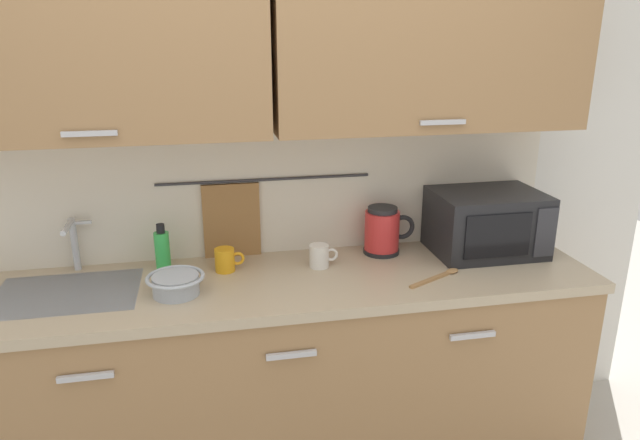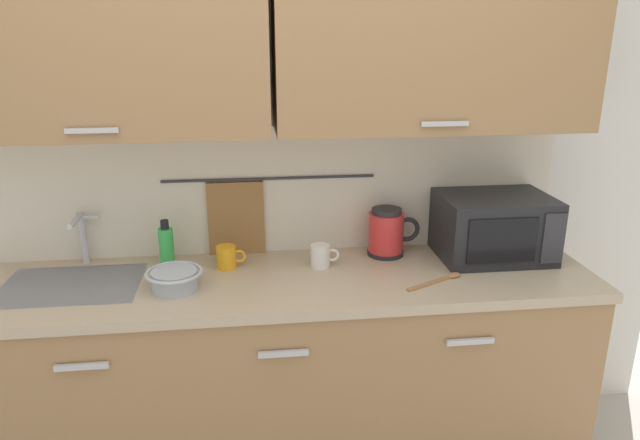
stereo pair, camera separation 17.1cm
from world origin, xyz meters
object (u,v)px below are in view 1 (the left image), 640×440
Objects in this scene: mixing_bowl at (176,283)px; dish_soap_bottle at (162,250)px; microwave at (486,222)px; mug_by_kettle at (320,256)px; mug_near_sink at (225,260)px; electric_kettle at (383,231)px; wooden_spoon at (440,276)px.

dish_soap_bottle is at bearing 102.97° from mixing_bowl.
mixing_bowl is (-1.32, -0.18, -0.09)m from microwave.
mug_by_kettle is at bearing -8.60° from dish_soap_bottle.
microwave is 3.83× the size of mug_near_sink.
mixing_bowl is at bearing -163.66° from electric_kettle.
mug_by_kettle is (0.63, -0.10, -0.04)m from dish_soap_bottle.
electric_kettle reaches higher than mug_by_kettle.
mug_by_kettle is at bearing -177.96° from microwave.
microwave is at bearing 37.15° from wooden_spoon.
mug_by_kettle is (-0.74, -0.03, -0.09)m from microwave.
microwave reaches higher than mixing_bowl.
dish_soap_bottle is (-1.37, 0.07, -0.05)m from microwave.
wooden_spoon is at bearing -142.85° from microwave.
electric_kettle is 0.32m from mug_by_kettle.
mug_near_sink is (-0.68, -0.07, -0.05)m from electric_kettle.
mug_near_sink is at bearing 164.24° from wooden_spoon.
mug_near_sink is 0.38m from mug_by_kettle.
mixing_bowl is at bearing -77.03° from dish_soap_bottle.
mug_by_kettle is 0.47× the size of wooden_spoon.
microwave is 3.83× the size of mug_by_kettle.
microwave reaches higher than mug_near_sink.
electric_kettle is (-0.44, 0.08, -0.03)m from microwave.
mug_near_sink is (0.25, -0.06, -0.04)m from dish_soap_bottle.
wooden_spoon is (0.45, -0.20, -0.04)m from mug_by_kettle.
microwave is at bearing 2.04° from mug_by_kettle.
dish_soap_bottle reaches higher than mixing_bowl.
wooden_spoon is (0.83, -0.23, -0.04)m from mug_near_sink.
electric_kettle is 1.16× the size of dish_soap_bottle.
microwave is at bearing 7.75° from mixing_bowl.
mug_near_sink is at bearing -13.81° from dish_soap_bottle.
mug_by_kettle reaches higher than wooden_spoon.
mug_near_sink is 0.47× the size of wooden_spoon.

